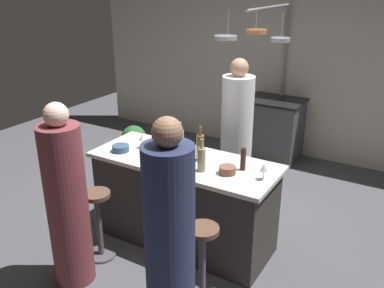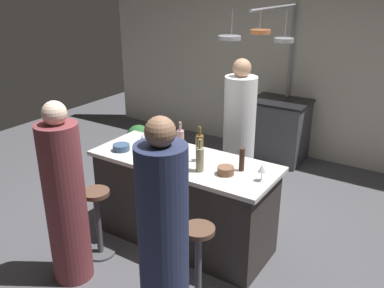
{
  "view_description": "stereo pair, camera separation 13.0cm",
  "coord_description": "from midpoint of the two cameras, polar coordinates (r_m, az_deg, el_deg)",
  "views": [
    {
      "loc": [
        1.88,
        -3.02,
        2.47
      ],
      "look_at": [
        0.0,
        0.15,
        1.0
      ],
      "focal_mm": 38.79,
      "sensor_mm": 36.0,
      "label": 1
    },
    {
      "loc": [
        1.99,
        -2.95,
        2.47
      ],
      "look_at": [
        0.0,
        0.15,
        1.0
      ],
      "focal_mm": 38.79,
      "sensor_mm": 36.0,
      "label": 2
    }
  ],
  "objects": [
    {
      "name": "ground_plane",
      "position": [
        4.33,
        -0.22,
        -13.04
      ],
      "size": [
        9.0,
        9.0,
        0.0
      ],
      "primitive_type": "plane",
      "color": "#4C4C51"
    },
    {
      "name": "back_wall",
      "position": [
        6.26,
        14.34,
        10.29
      ],
      "size": [
        6.4,
        0.16,
        2.6
      ],
      "primitive_type": "cube",
      "color": "beige",
      "rests_on": "ground_plane"
    },
    {
      "name": "kitchen_island",
      "position": [
        4.09,
        -0.23,
        -7.81
      ],
      "size": [
        1.8,
        0.72,
        0.9
      ],
      "color": "#332D2B",
      "rests_on": "ground_plane"
    },
    {
      "name": "stove_range",
      "position": [
        6.11,
        12.37,
        1.88
      ],
      "size": [
        0.8,
        0.64,
        0.89
      ],
      "color": "#47474C",
      "rests_on": "ground_plane"
    },
    {
      "name": "chef",
      "position": [
        4.73,
        7.22,
        0.72
      ],
      "size": [
        0.36,
        0.36,
        1.69
      ],
      "color": "white",
      "rests_on": "ground_plane"
    },
    {
      "name": "bar_stool_right",
      "position": [
        3.44,
        2.0,
        -15.68
      ],
      "size": [
        0.28,
        0.28,
        0.68
      ],
      "color": "#4C4C51",
      "rests_on": "ground_plane"
    },
    {
      "name": "guest_right",
      "position": [
        2.96,
        -2.67,
        -13.07
      ],
      "size": [
        0.36,
        0.36,
        1.68
      ],
      "color": "#262D4C",
      "rests_on": "ground_plane"
    },
    {
      "name": "bar_stool_left",
      "position": [
        4.02,
        -11.9,
        -10.17
      ],
      "size": [
        0.28,
        0.28,
        0.68
      ],
      "color": "#4C4C51",
      "rests_on": "ground_plane"
    },
    {
      "name": "guest_left",
      "position": [
        3.61,
        -16.01,
        -7.6
      ],
      "size": [
        0.34,
        0.34,
        1.61
      ],
      "color": "brown",
      "rests_on": "ground_plane"
    },
    {
      "name": "overhead_pot_rack",
      "position": [
        5.31,
        11.14,
        12.67
      ],
      "size": [
        0.89,
        1.44,
        2.17
      ],
      "color": "gray",
      "rests_on": "ground_plane"
    },
    {
      "name": "potted_plant",
      "position": [
        6.06,
        -6.72,
        0.56
      ],
      "size": [
        0.36,
        0.36,
        0.52
      ],
      "color": "brown",
      "rests_on": "ground_plane"
    },
    {
      "name": "pepper_mill",
      "position": [
        3.65,
        7.88,
        -2.13
      ],
      "size": [
        0.05,
        0.05,
        0.21
      ],
      "primitive_type": "cylinder",
      "color": "#382319",
      "rests_on": "kitchen_island"
    },
    {
      "name": "wine_bottle_rose",
      "position": [
        3.98,
        -0.68,
        0.41
      ],
      "size": [
        0.07,
        0.07,
        0.31
      ],
      "color": "#B78C8E",
      "rests_on": "kitchen_island"
    },
    {
      "name": "wine_bottle_red",
      "position": [
        3.57,
        -0.44,
        -2.22
      ],
      "size": [
        0.07,
        0.07,
        0.31
      ],
      "color": "#143319",
      "rests_on": "kitchen_island"
    },
    {
      "name": "wine_bottle_amber",
      "position": [
        3.8,
        2.02,
        -0.48
      ],
      "size": [
        0.07,
        0.07,
        0.33
      ],
      "color": "brown",
      "rests_on": "kitchen_island"
    },
    {
      "name": "wine_bottle_green",
      "position": [
        3.66,
        -1.34,
        -1.39
      ],
      "size": [
        0.07,
        0.07,
        0.33
      ],
      "color": "#193D23",
      "rests_on": "kitchen_island"
    },
    {
      "name": "wine_bottle_white",
      "position": [
        3.6,
        2.13,
        -2.09
      ],
      "size": [
        0.07,
        0.07,
        0.3
      ],
      "color": "gray",
      "rests_on": "kitchen_island"
    },
    {
      "name": "wine_glass_near_left_guest",
      "position": [
        3.49,
        10.66,
        -3.44
      ],
      "size": [
        0.07,
        0.07,
        0.15
      ],
      "color": "silver",
      "rests_on": "kitchen_island"
    },
    {
      "name": "wine_glass_by_chef",
      "position": [
        3.65,
        0.45,
        -1.92
      ],
      "size": [
        0.07,
        0.07,
        0.15
      ],
      "color": "silver",
      "rests_on": "kitchen_island"
    },
    {
      "name": "wine_glass_near_right_guest",
      "position": [
        4.14,
        -5.83,
        0.92
      ],
      "size": [
        0.07,
        0.07,
        0.15
      ],
      "color": "silver",
      "rests_on": "kitchen_island"
    },
    {
      "name": "mixing_bowl_ceramic",
      "position": [
        4.02,
        -3.7,
        -0.66
      ],
      "size": [
        0.15,
        0.15,
        0.08
      ],
      "primitive_type": "cylinder",
      "color": "silver",
      "rests_on": "kitchen_island"
    },
    {
      "name": "mixing_bowl_wooden",
      "position": [
        3.59,
        5.69,
        -3.66
      ],
      "size": [
        0.15,
        0.15,
        0.07
      ],
      "primitive_type": "cylinder",
      "color": "brown",
      "rests_on": "kitchen_island"
    },
    {
      "name": "mixing_bowl_blue",
      "position": [
        4.12,
        -8.81,
        -0.47
      ],
      "size": [
        0.16,
        0.16,
        0.06
      ],
      "primitive_type": "cylinder",
      "color": "#334C6B",
      "rests_on": "kitchen_island"
    }
  ]
}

